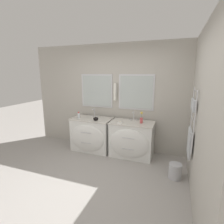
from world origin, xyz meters
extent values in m
plane|color=#9E9993|center=(0.00, 0.00, 0.00)|extent=(16.00, 16.00, 0.00)
cube|color=#B2ADA3|center=(0.00, 1.85, 1.30)|extent=(4.81, 0.06, 2.60)
cube|color=silver|center=(-0.63, 1.81, 1.46)|extent=(0.85, 0.02, 0.84)
cube|color=#B2BCBA|center=(-0.63, 1.80, 1.46)|extent=(0.78, 0.01, 0.77)
cube|color=silver|center=(0.39, 1.81, 1.46)|extent=(0.85, 0.02, 0.84)
cube|color=#B2BCBA|center=(0.39, 1.80, 1.46)|extent=(0.78, 0.01, 0.77)
cylinder|color=white|center=(-0.12, 1.76, 1.46)|extent=(0.07, 0.07, 0.42)
cube|color=silver|center=(-0.12, 1.81, 1.46)|extent=(0.05, 0.02, 0.08)
cube|color=#B2ADA3|center=(1.63, 0.82, 1.30)|extent=(0.06, 3.73, 2.60)
cylinder|color=silver|center=(1.57, 0.58, 1.15)|extent=(0.02, 0.02, 1.01)
cylinder|color=silver|center=(1.57, 1.09, 1.15)|extent=(0.02, 0.02, 1.01)
cylinder|color=silver|center=(1.57, 0.84, 1.63)|extent=(0.02, 0.51, 0.02)
cylinder|color=silver|center=(1.57, 0.84, 1.39)|extent=(0.02, 0.51, 0.02)
cylinder|color=silver|center=(1.57, 0.84, 1.15)|extent=(0.02, 0.51, 0.02)
cylinder|color=silver|center=(1.57, 0.84, 0.92)|extent=(0.02, 0.51, 0.02)
cylinder|color=silver|center=(1.57, 0.84, 0.68)|extent=(0.02, 0.51, 0.02)
cube|color=#B7BCC1|center=(1.55, 0.84, 0.74)|extent=(0.04, 0.43, 0.45)
cube|color=#B7BCC1|center=(1.55, 0.72, 1.40)|extent=(0.04, 0.17, 0.18)
cube|color=#B7BCC1|center=(1.55, 0.95, 1.40)|extent=(0.04, 0.17, 0.18)
cube|color=white|center=(-0.63, 1.49, 0.39)|extent=(0.96, 0.55, 0.79)
ellipsoid|color=white|center=(-0.63, 1.22, 0.39)|extent=(0.88, 0.12, 0.66)
cube|color=beige|center=(-0.63, 1.49, 0.80)|extent=(0.99, 0.57, 0.03)
ellipsoid|color=white|center=(-0.63, 1.47, 0.78)|extent=(0.34, 0.30, 0.06)
cylinder|color=silver|center=(-0.63, 1.15, 0.55)|extent=(0.26, 0.01, 0.01)
cylinder|color=silver|center=(-0.63, 1.15, 0.30)|extent=(0.26, 0.01, 0.01)
cube|color=white|center=(0.39, 1.49, 0.39)|extent=(0.96, 0.55, 0.79)
ellipsoid|color=white|center=(0.39, 1.22, 0.39)|extent=(0.88, 0.12, 0.66)
cube|color=beige|center=(0.39, 1.49, 0.80)|extent=(0.99, 0.57, 0.03)
ellipsoid|color=white|center=(0.39, 1.47, 0.78)|extent=(0.34, 0.30, 0.06)
cylinder|color=silver|center=(0.39, 1.15, 0.55)|extent=(0.26, 0.01, 0.01)
cylinder|color=silver|center=(0.39, 1.15, 0.30)|extent=(0.26, 0.01, 0.01)
cylinder|color=silver|center=(-0.63, 1.64, 0.93)|extent=(0.02, 0.02, 0.22)
cylinder|color=silver|center=(-0.63, 1.58, 1.03)|extent=(0.02, 0.12, 0.02)
cylinder|color=silver|center=(-0.70, 1.64, 0.83)|extent=(0.03, 0.03, 0.04)
cylinder|color=silver|center=(-0.56, 1.64, 0.83)|extent=(0.03, 0.03, 0.04)
cylinder|color=silver|center=(0.39, 1.64, 0.93)|extent=(0.02, 0.02, 0.22)
cylinder|color=silver|center=(0.39, 1.58, 1.03)|extent=(0.02, 0.12, 0.02)
cylinder|color=silver|center=(0.32, 1.64, 0.83)|extent=(0.03, 0.03, 0.04)
cylinder|color=silver|center=(0.46, 1.64, 0.83)|extent=(0.03, 0.03, 0.04)
cylinder|color=silver|center=(-0.94, 1.40, 0.88)|extent=(0.06, 0.06, 0.13)
cylinder|color=red|center=(-0.94, 1.40, 0.96)|extent=(0.04, 0.04, 0.02)
ellipsoid|color=black|center=(-0.46, 1.36, 0.85)|extent=(0.13, 0.13, 0.08)
cylinder|color=#CC4C51|center=(0.60, 1.49, 0.88)|extent=(0.06, 0.06, 0.12)
cylinder|color=#477238|center=(0.60, 1.49, 0.99)|extent=(0.01, 0.01, 0.11)
sphere|color=#E5BF47|center=(0.60, 1.49, 1.05)|extent=(0.06, 0.06, 0.06)
cube|color=white|center=(0.15, 1.32, 0.83)|extent=(0.10, 0.07, 0.02)
ellipsoid|color=#F2E5CC|center=(0.15, 1.32, 0.85)|extent=(0.06, 0.04, 0.02)
cylinder|color=#B7B7BC|center=(1.36, 0.86, 0.14)|extent=(0.23, 0.23, 0.28)
torus|color=#B7B7BC|center=(1.36, 0.86, 0.28)|extent=(0.23, 0.23, 0.01)
camera|label=1|loc=(1.26, -2.26, 1.90)|focal=28.00mm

